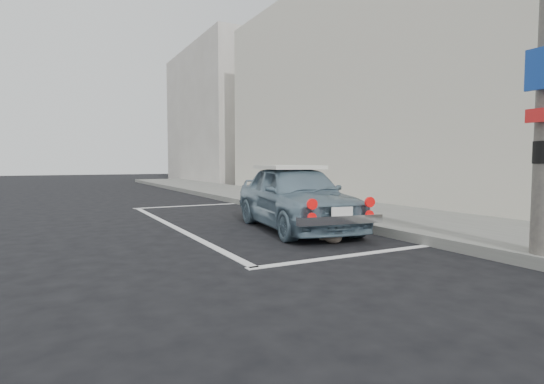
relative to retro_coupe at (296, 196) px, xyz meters
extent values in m
plane|color=black|center=(-0.96, -1.69, -0.59)|extent=(80.00, 80.00, 0.00)
cube|color=#62625D|center=(2.24, 0.31, -0.52)|extent=(2.80, 40.00, 0.15)
cube|color=silver|center=(5.39, 2.31, 2.91)|extent=(3.50, 18.00, 7.00)
cube|color=black|center=(3.70, 2.31, 0.81)|extent=(0.10, 16.00, 2.40)
cube|color=#133C9E|center=(3.70, 1.11, 4.01)|extent=(0.10, 2.00, 1.60)
cube|color=#133C9E|center=(3.70, 3.51, 4.01)|extent=(0.10, 2.00, 1.60)
cube|color=white|center=(3.70, 5.91, 4.01)|extent=(0.10, 2.00, 1.60)
cube|color=red|center=(3.70, 8.31, 4.01)|extent=(0.10, 2.00, 1.60)
cube|color=#B5ADA4|center=(5.39, 18.31, 3.41)|extent=(3.50, 10.00, 8.00)
cube|color=silver|center=(-0.46, -2.19, -0.59)|extent=(3.00, 0.12, 0.01)
cube|color=silver|center=(-0.46, 4.81, -0.59)|extent=(3.00, 0.12, 0.01)
cube|color=silver|center=(-1.86, 1.31, -0.59)|extent=(0.12, 7.00, 0.01)
cube|color=#133C9E|center=(0.85, -3.69, 1.61)|extent=(0.04, 0.35, 0.45)
cube|color=red|center=(0.85, -3.69, 1.11)|extent=(0.04, 0.30, 0.15)
cube|color=white|center=(0.85, -3.69, 1.11)|extent=(0.02, 0.16, 0.08)
imported|color=slate|center=(0.00, 0.00, -0.01)|extent=(1.88, 3.59, 1.17)
cube|color=white|center=(0.05, 0.34, 0.51)|extent=(1.15, 1.43, 0.07)
cube|color=silver|center=(-0.25, -1.64, -0.21)|extent=(1.31, 0.32, 0.12)
cube|color=white|center=(-0.26, -1.68, -0.11)|extent=(0.33, 0.07, 0.17)
cylinder|color=red|center=(-0.71, -1.60, 0.03)|extent=(0.15, 0.06, 0.15)
cylinder|color=red|center=(0.19, -1.74, 0.03)|extent=(0.15, 0.06, 0.15)
cylinder|color=red|center=(-0.71, -1.60, -0.15)|extent=(0.12, 0.06, 0.12)
cylinder|color=red|center=(0.19, -1.74, -0.15)|extent=(0.12, 0.06, 0.12)
ellipsoid|color=#716156|center=(-0.21, -1.40, -0.49)|extent=(0.28, 0.35, 0.18)
sphere|color=#716156|center=(-0.17, -1.53, -0.43)|extent=(0.12, 0.12, 0.12)
cone|color=#716156|center=(-0.20, -1.54, -0.37)|extent=(0.04, 0.04, 0.05)
cone|color=#716156|center=(-0.14, -1.52, -0.37)|extent=(0.04, 0.04, 0.05)
cylinder|color=#716156|center=(-0.21, -1.24, -0.55)|extent=(0.15, 0.17, 0.03)
camera|label=1|loc=(-3.89, -6.42, 0.60)|focal=28.00mm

